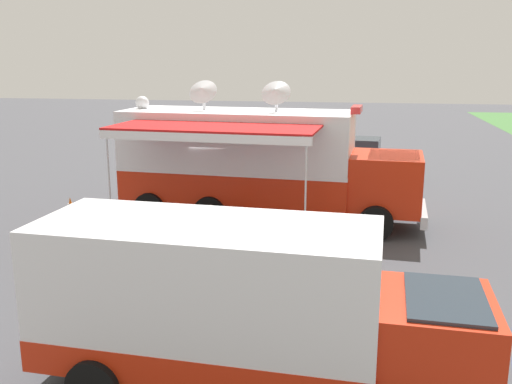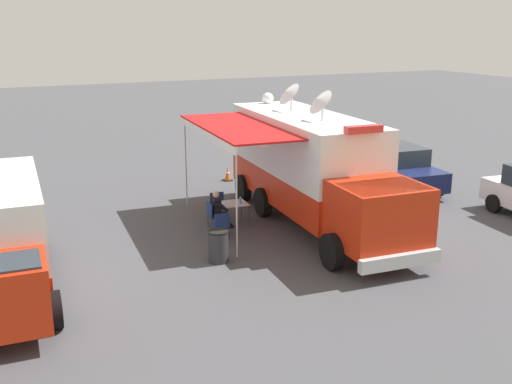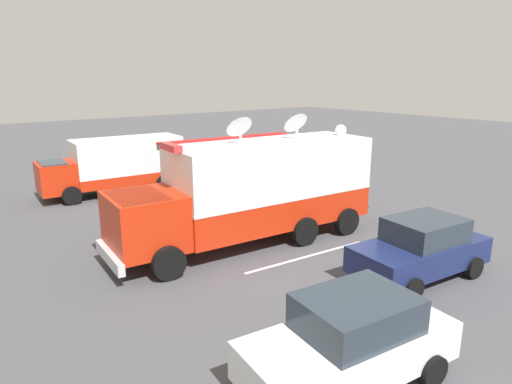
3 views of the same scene
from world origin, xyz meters
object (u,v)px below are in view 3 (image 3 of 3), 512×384
object	(u,v)px
folding_chair_at_table	(225,203)
support_truck	(118,165)
trash_bin	(157,211)
traffic_cone	(364,202)
seated_responder	(227,201)
command_truck	(253,188)
car_behind_truck	(351,341)
folding_chair_spare_by_truck	(201,207)
folding_table	(238,203)
folding_chair_beside_table	(251,202)
car_far_corner	(421,248)
water_bottle	(237,201)

from	to	relation	value
folding_chair_at_table	support_truck	world-z (taller)	support_truck
trash_bin	traffic_cone	xyz separation A→B (m)	(-3.69, -8.19, -0.18)
seated_responder	trash_bin	distance (m)	2.87
command_truck	car_behind_truck	distance (m)	7.84
folding_chair_spare_by_truck	trash_bin	bearing A→B (deg)	65.53
seated_responder	folding_table	bearing A→B (deg)	-165.87
folding_chair_at_table	car_behind_truck	xyz separation A→B (m)	(-10.29, 3.89, 0.37)
folding_table	folding_chair_beside_table	world-z (taller)	folding_chair_beside_table
folding_table	folding_chair_at_table	distance (m)	0.83
folding_table	car_far_corner	xyz separation A→B (m)	(-7.58, -1.15, 0.21)
folding_chair_spare_by_truck	trash_bin	world-z (taller)	trash_bin
seated_responder	traffic_cone	bearing A→B (deg)	-115.22
folding_chair_beside_table	car_behind_truck	size ratio (longest dim) A/B	0.20
folding_table	seated_responder	bearing A→B (deg)	14.13
command_truck	trash_bin	bearing A→B (deg)	24.13
command_truck	support_truck	xyz separation A→B (m)	(9.56, 1.29, -0.56)
folding_table	seated_responder	size ratio (longest dim) A/B	0.68
traffic_cone	folding_chair_at_table	bearing A→B (deg)	63.15
trash_bin	folding_chair_beside_table	bearing A→B (deg)	-111.66
folding_chair_spare_by_truck	car_behind_truck	bearing A→B (deg)	164.80
support_truck	car_behind_truck	xyz separation A→B (m)	(-16.71, 1.75, -0.51)
folding_table	car_far_corner	world-z (taller)	car_far_corner
folding_chair_at_table	seated_responder	bearing A→B (deg)	175.97
folding_chair_at_table	car_behind_truck	size ratio (longest dim) A/B	0.20
folding_table	trash_bin	bearing A→B (deg)	58.80
support_truck	folding_table	bearing A→B (deg)	-162.46
command_truck	seated_responder	bearing A→B (deg)	-15.78
folding_chair_at_table	folding_chair_beside_table	world-z (taller)	same
water_bottle	seated_responder	world-z (taller)	seated_responder
seated_responder	water_bottle	bearing A→B (deg)	179.29
folding_chair_at_table	trash_bin	size ratio (longest dim) A/B	0.96
folding_chair_at_table	traffic_cone	bearing A→B (deg)	-116.85
trash_bin	car_behind_truck	bearing A→B (deg)	173.72
folding_chair_beside_table	traffic_cone	xyz separation A→B (m)	(-2.25, -4.54, -0.23)
folding_chair_beside_table	trash_bin	world-z (taller)	trash_bin
support_truck	folding_chair_spare_by_truck	bearing A→B (deg)	-170.12
traffic_cone	support_truck	xyz separation A→B (m)	(9.22, 7.67, 1.11)
seated_responder	folding_chair_at_table	bearing A→B (deg)	-4.03
folding_chair_beside_table	seated_responder	bearing A→B (deg)	70.03
folding_chair_spare_by_truck	trash_bin	xyz separation A→B (m)	(0.73, 1.61, -0.06)
folding_table	folding_chair_at_table	bearing A→B (deg)	9.97
support_truck	car_behind_truck	distance (m)	16.81
folding_chair_beside_table	folding_chair_spare_by_truck	bearing A→B (deg)	70.64
folding_table	water_bottle	world-z (taller)	water_bottle
folding_chair_at_table	car_far_corner	distance (m)	8.49
seated_responder	trash_bin	xyz separation A→B (m)	(1.08, 2.65, -0.20)
water_bottle	support_truck	distance (m)	7.68
folding_chair_beside_table	seated_responder	xyz separation A→B (m)	(0.36, 1.00, 0.14)
folding_chair_at_table	traffic_cone	xyz separation A→B (m)	(-2.80, -5.53, -0.23)
trash_bin	car_behind_truck	xyz separation A→B (m)	(-11.19, 1.23, 0.42)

